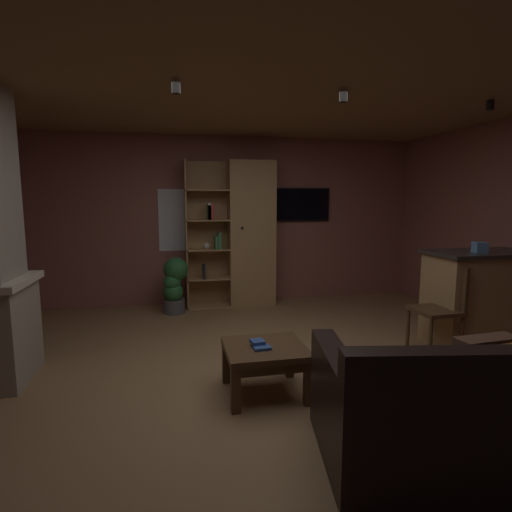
{
  "coord_description": "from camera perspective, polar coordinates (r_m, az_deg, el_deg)",
  "views": [
    {
      "loc": [
        -0.76,
        -3.3,
        1.57
      ],
      "look_at": [
        0.0,
        0.4,
        1.05
      ],
      "focal_mm": 28.3,
      "sensor_mm": 36.0,
      "label": 1
    }
  ],
  "objects": [
    {
      "name": "table_book_1",
      "position": [
        3.34,
        0.2,
        -12.02
      ],
      "size": [
        0.12,
        0.12,
        0.03
      ],
      "primitive_type": "cube",
      "rotation": [
        0.0,
        0.0,
        0.13
      ],
      "color": "#2D4C8C",
      "rests_on": "coffee_table"
    },
    {
      "name": "bookshelf_cabinet",
      "position": [
        6.04,
        -1.52,
        3.06
      ],
      "size": [
        1.31,
        0.41,
        2.15
      ],
      "color": "#A87F51",
      "rests_on": "ground"
    },
    {
      "name": "ceiling",
      "position": [
        3.53,
        1.44,
        23.83
      ],
      "size": [
        6.1,
        5.74,
        0.02
      ],
      "primitive_type": "cube",
      "color": "#8E6B47"
    },
    {
      "name": "floor",
      "position": [
        3.74,
        1.3,
        -17.16
      ],
      "size": [
        6.1,
        5.74,
        0.02
      ],
      "primitive_type": "cube",
      "color": "olive",
      "rests_on": "ground"
    },
    {
      "name": "tissue_box",
      "position": [
        4.8,
        29.07,
        1.08
      ],
      "size": [
        0.14,
        0.14,
        0.11
      ],
      "primitive_type": "cube",
      "rotation": [
        0.0,
        0.0,
        -0.2
      ],
      "color": "#598CBF",
      "rests_on": "kitchen_bar_counter"
    },
    {
      "name": "track_light_spot_1",
      "position": [
        3.53,
        -11.24,
        22.31
      ],
      "size": [
        0.07,
        0.07,
        0.09
      ],
      "primitive_type": "cylinder",
      "color": "black"
    },
    {
      "name": "track_light_spot_3",
      "position": [
        4.61,
        30.21,
        17.96
      ],
      "size": [
        0.07,
        0.07,
        0.09
      ],
      "primitive_type": "cylinder",
      "color": "black"
    },
    {
      "name": "dining_chair",
      "position": [
        4.56,
        24.88,
        -6.11
      ],
      "size": [
        0.44,
        0.44,
        0.92
      ],
      "color": "#4C331E",
      "rests_on": "ground"
    },
    {
      "name": "leather_couch",
      "position": [
        2.89,
        27.27,
        -19.25
      ],
      "size": [
        1.78,
        1.19,
        0.84
      ],
      "color": "black",
      "rests_on": "ground"
    },
    {
      "name": "coffee_table",
      "position": [
        3.38,
        1.29,
        -13.93
      ],
      "size": [
        0.65,
        0.6,
        0.4
      ],
      "color": "#4C331E",
      "rests_on": "ground"
    },
    {
      "name": "window_pane_back",
      "position": [
        6.18,
        -10.15,
        5.02
      ],
      "size": [
        0.75,
        0.01,
        0.92
      ],
      "primitive_type": "cube",
      "color": "white"
    },
    {
      "name": "track_light_spot_2",
      "position": [
        3.82,
        12.25,
        21.15
      ],
      "size": [
        0.07,
        0.07,
        0.09
      ],
      "primitive_type": "cylinder",
      "color": "black"
    },
    {
      "name": "table_book_0",
      "position": [
        3.28,
        0.85,
        -12.86
      ],
      "size": [
        0.14,
        0.11,
        0.02
      ],
      "primitive_type": "cube",
      "rotation": [
        0.0,
        0.0,
        0.08
      ],
      "color": "#2D4C8C",
      "rests_on": "coffee_table"
    },
    {
      "name": "kitchen_bar_counter",
      "position": [
        5.11,
        30.02,
        -5.09
      ],
      "size": [
        1.36,
        0.64,
        1.03
      ],
      "color": "#A87F51",
      "rests_on": "ground"
    },
    {
      "name": "wall_mounted_tv",
      "position": [
        6.45,
        6.41,
        7.24
      ],
      "size": [
        0.91,
        0.06,
        0.51
      ],
      "color": "black"
    },
    {
      "name": "potted_floor_plant",
      "position": [
        5.74,
        -11.48,
        -3.84
      ],
      "size": [
        0.35,
        0.34,
        0.79
      ],
      "color": "#4C4C51",
      "rests_on": "ground"
    },
    {
      "name": "wall_back",
      "position": [
        6.25,
        -4.64,
        5.03
      ],
      "size": [
        6.22,
        0.06,
        2.53
      ],
      "primitive_type": "cube",
      "color": "#8E544C",
      "rests_on": "ground"
    }
  ]
}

